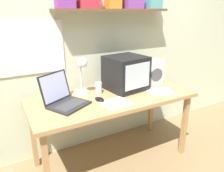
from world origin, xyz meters
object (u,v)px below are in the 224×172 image
Objects in this scene: laptop at (63,97)px; computer_mouse at (99,99)px; space_heater at (153,72)px; loose_paper_near_laptop at (160,91)px; corner_desk at (112,102)px; printed_handout at (116,103)px; desk_lamp at (82,72)px; juice_glass at (99,88)px; crt_monitor at (126,73)px.

computer_mouse is (0.31, -0.08, -0.05)m from laptop.
laptop is 1.58× the size of space_heater.
space_heater is 0.84× the size of loose_paper_near_laptop.
printed_handout is at bearing -106.25° from corner_desk.
juice_glass is (0.15, -0.04, -0.18)m from desk_lamp.
juice_glass is at bearing 94.94° from printed_handout.
computer_mouse is 0.64m from loose_paper_near_laptop.
computer_mouse is at bearing -163.12° from corner_desk.
juice_glass is (-0.08, 0.13, 0.11)m from corner_desk.
desk_lamp is 0.23m from juice_glass.
corner_desk is 0.34m from crt_monitor.
desk_lamp reaches higher than crt_monitor.
crt_monitor is 0.45m from desk_lamp.
computer_mouse is 0.43× the size of printed_handout.
crt_monitor reaches higher than juice_glass.
space_heater is (0.57, 0.10, 0.20)m from corner_desk.
computer_mouse is (-0.08, -0.18, -0.03)m from juice_glass.
corner_desk is at bearing 73.75° from printed_handout.
printed_handout is (0.10, -0.12, -0.01)m from computer_mouse.
computer_mouse reaches higher than loose_paper_near_laptop.
computer_mouse is at bearing -113.88° from juice_glass.
desk_lamp is at bearing 179.81° from space_heater.
desk_lamp is 3.30× the size of juice_glass.
corner_desk is 0.18m from computer_mouse.
desk_lamp reaches higher than laptop.
space_heater is 2.29× the size of computer_mouse.
laptop is at bearing 170.21° from loose_paper_near_laptop.
desk_lamp is 1.15× the size of loose_paper_near_laptop.
computer_mouse is at bearing -70.87° from desk_lamp.
laptop is at bearing 153.40° from printed_handout.
printed_handout is (0.41, -0.21, -0.06)m from laptop.
juice_glass is 0.35× the size of loose_paper_near_laptop.
computer_mouse is at bearing 130.40° from printed_handout.
laptop is at bearing -166.11° from juice_glass.
space_heater reaches higher than computer_mouse.
loose_paper_near_laptop is at bearing 4.76° from printed_handout.
laptop is 1.03m from space_heater.
corner_desk is 14.05× the size of juice_glass.
juice_glass is 0.65m from space_heater.
space_heater is (0.35, -0.01, -0.04)m from crt_monitor.
juice_glass is 0.94× the size of computer_mouse.
crt_monitor is at bearing 22.62° from computer_mouse.
corner_desk is 0.40m from desk_lamp.
printed_handout is at bearing -85.06° from juice_glass.
crt_monitor is 0.35m from space_heater.
crt_monitor is 0.69m from laptop.
printed_handout reaches higher than corner_desk.
laptop is 0.40m from juice_glass.
crt_monitor is 0.42m from printed_handout.
juice_glass is at bearing -13.08° from desk_lamp.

